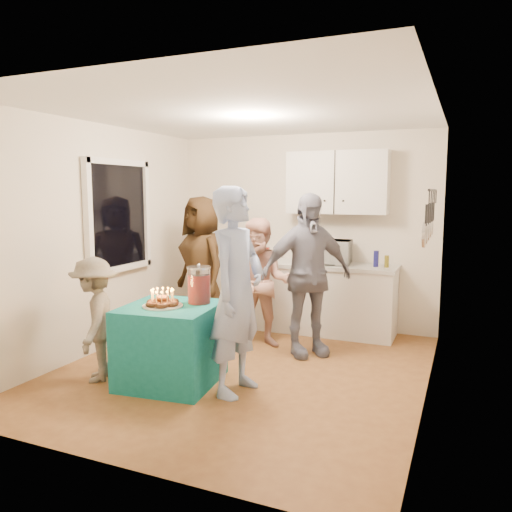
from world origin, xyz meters
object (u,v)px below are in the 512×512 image
at_px(counter, 310,299).
at_px(woman_back_center, 261,283).
at_px(microwave, 329,252).
at_px(woman_back_right, 307,275).
at_px(punch_jar, 199,286).
at_px(party_table, 171,344).
at_px(woman_back_left, 202,265).
at_px(man_birthday, 237,291).
at_px(child_near_left, 95,319).

height_order(counter, woman_back_center, woman_back_center).
distance_m(microwave, woman_back_right, 0.97).
bearing_deg(counter, punch_jar, -103.24).
height_order(party_table, woman_back_left, woman_back_left).
distance_m(microwave, man_birthday, 2.24).
bearing_deg(child_near_left, woman_back_left, 143.58).
bearing_deg(child_near_left, counter, 118.34).
bearing_deg(woman_back_right, man_birthday, -142.87).
height_order(counter, woman_back_right, woman_back_right).
distance_m(counter, party_table, 2.38).
height_order(man_birthday, woman_back_left, man_birthday).
xyz_separation_m(punch_jar, child_near_left, (-0.92, -0.42, -0.32)).
height_order(counter, woman_back_left, woman_back_left).
distance_m(microwave, woman_back_left, 1.64).
height_order(man_birthday, woman_back_center, man_birthday).
bearing_deg(man_birthday, counter, 4.39).
height_order(woman_back_center, woman_back_right, woman_back_right).
distance_m(party_table, woman_back_center, 1.49).
bearing_deg(man_birthday, microwave, -1.83).
bearing_deg(woman_back_left, child_near_left, -64.40).
relative_size(party_table, woman_back_left, 0.48).
height_order(counter, party_table, counter).
xyz_separation_m(man_birthday, woman_back_right, (0.26, 1.27, -0.03)).
height_order(woman_back_right, child_near_left, woman_back_right).
height_order(party_table, woman_back_center, woman_back_center).
distance_m(counter, child_near_left, 2.88).
bearing_deg(woman_back_center, counter, 55.21).
relative_size(woman_back_left, child_near_left, 1.47).
bearing_deg(party_table, woman_back_right, 54.61).
height_order(punch_jar, woman_back_center, woman_back_center).
distance_m(punch_jar, woman_back_right, 1.35).
distance_m(woman_back_left, woman_back_center, 0.99).
distance_m(punch_jar, man_birthday, 0.50).
distance_m(woman_back_right, child_near_left, 2.29).
bearing_deg(punch_jar, party_table, -135.70).
bearing_deg(woman_back_center, party_table, -118.87).
relative_size(man_birthday, child_near_left, 1.56).
height_order(man_birthday, child_near_left, man_birthday).
xyz_separation_m(microwave, woman_back_left, (-1.52, -0.61, -0.18)).
bearing_deg(man_birthday, woman_back_right, -6.88).
xyz_separation_m(woman_back_left, woman_back_center, (0.94, -0.27, -0.12)).
bearing_deg(counter, party_table, -106.92).
distance_m(counter, man_birthday, 2.28).
relative_size(woman_back_left, woman_back_right, 0.97).
bearing_deg(woman_back_left, punch_jar, -32.11).
bearing_deg(woman_back_left, woman_back_right, 17.03).
distance_m(party_table, man_birthday, 0.88).
relative_size(counter, punch_jar, 6.47).
bearing_deg(microwave, party_table, -116.96).
relative_size(party_table, punch_jar, 2.50).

